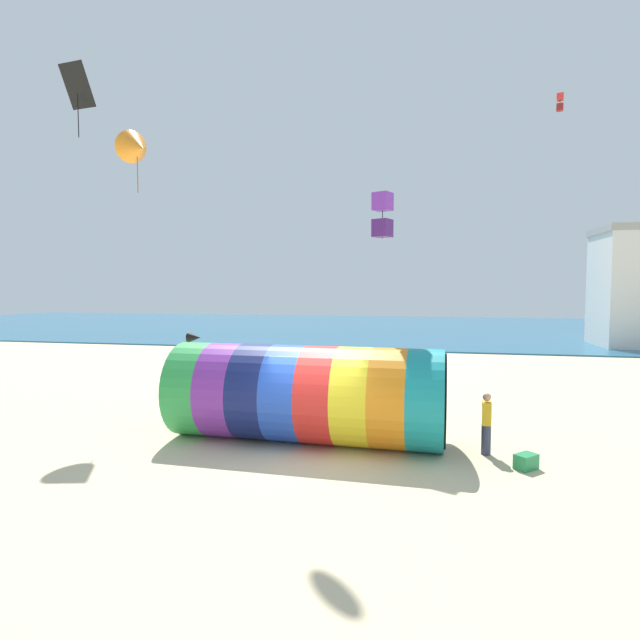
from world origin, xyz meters
TOP-DOWN VIEW (x-y plane):
  - ground_plane at (0.00, 0.00)m, footprint 120.00×120.00m
  - sea at (0.00, 41.29)m, footprint 120.00×40.00m
  - giant_inflatable_tube at (-0.39, 1.01)m, footprint 7.69×2.96m
  - kite_handler at (4.43, 0.87)m, footprint 0.24×0.37m
  - kite_red_box at (8.50, 11.49)m, footprint 0.34×0.34m
  - kite_purple_box at (1.48, 3.66)m, footprint 0.69×0.69m
  - kite_black_diamond at (-8.90, 3.02)m, footprint 1.08×0.77m
  - kite_orange_delta at (-7.29, 3.98)m, footprint 1.84×1.79m
  - beach_flag at (-4.74, 2.99)m, footprint 0.47×0.36m
  - cooler_box at (5.24, -0.03)m, footprint 0.62×0.62m

SIDE VIEW (x-z plane):
  - ground_plane at x=0.00m, z-range 0.00..0.00m
  - sea at x=0.00m, z-range 0.00..0.10m
  - cooler_box at x=5.24m, z-range 0.00..0.36m
  - kite_handler at x=4.43m, z-range 0.01..1.63m
  - giant_inflatable_tube at x=-0.39m, z-range 0.00..2.71m
  - beach_flag at x=-4.74m, z-range 1.10..3.94m
  - kite_purple_box at x=1.48m, z-range 5.89..7.38m
  - kite_orange_delta at x=-7.29m, z-range 8.16..10.46m
  - kite_black_diamond at x=-8.90m, z-range 9.99..12.39m
  - kite_red_box at x=8.50m, z-range 12.00..12.78m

